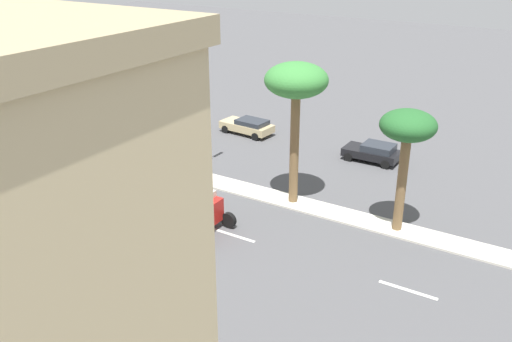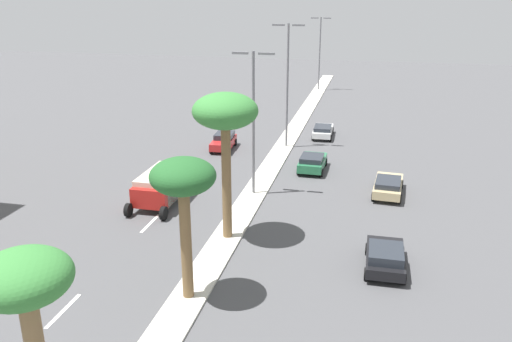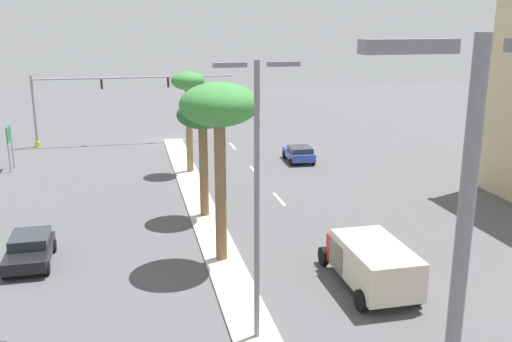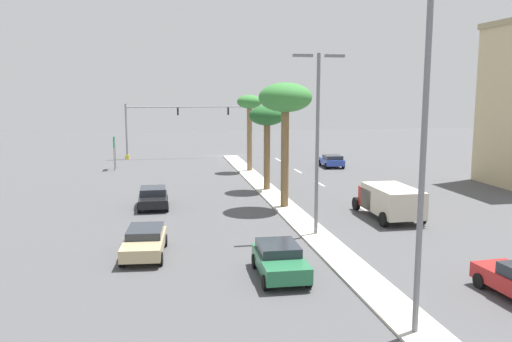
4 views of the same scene
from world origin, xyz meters
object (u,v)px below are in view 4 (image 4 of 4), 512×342
Objects in this scene: palm_tree_far at (267,119)px; sedan_green_mid at (280,260)px; box_truck at (389,200)px; palm_tree_near at (285,102)px; sedan_tan_far at (145,241)px; sedan_blue_left at (332,160)px; sedan_black_near at (153,197)px; directional_road_sign at (114,145)px; street_lamp_rear at (318,130)px; palm_tree_rear at (249,108)px; street_lamp_far at (424,141)px; traffic_signal_gantry at (168,122)px.

palm_tree_far is 21.06m from sedan_green_mid.
palm_tree_near is at bearing -35.39° from box_truck.
box_truck is (-15.37, -5.06, 0.49)m from sedan_tan_far.
sedan_tan_far is at bearing 55.61° from sedan_blue_left.
palm_tree_far is at bearing -152.07° from sedan_black_near.
palm_tree_far is 13.23m from box_truck.
palm_tree_near reaches higher than directional_road_sign.
palm_tree_far is 0.69× the size of street_lamp_rear.
palm_tree_rear is 36.97m from street_lamp_far.
sedan_tan_far is (0.28, 11.05, -0.02)m from sedan_black_near.
palm_tree_near is 2.11× the size of sedan_green_mid.
street_lamp_rear reaches higher than palm_tree_rear.
street_lamp_far is at bearing 75.60° from sedan_blue_left.
sedan_tan_far is (9.81, 26.45, -5.78)m from palm_tree_rear.
street_lamp_far is 2.78× the size of sedan_black_near.
box_truck reaches higher than sedan_blue_left.
palm_tree_rear is at bearing -91.33° from palm_tree_near.
directional_road_sign is 0.41× the size of palm_tree_near.
street_lamp_rear reaches higher than box_truck.
directional_road_sign is 14.80m from palm_tree_rear.
palm_tree_near is at bearing 122.34° from directional_road_sign.
box_truck is (-6.13, -15.58, -5.37)m from street_lamp_far.
palm_tree_rear is (-13.72, 3.89, 3.95)m from directional_road_sign.
street_lamp_rear is 12.52m from street_lamp_far.
box_truck is (-5.88, 10.88, -4.69)m from palm_tree_far.
traffic_signal_gantry reaches higher than sedan_green_mid.
directional_road_sign is at bearing -82.65° from sedan_tan_far.
street_lamp_far reaches higher than box_truck.
palm_tree_far is 13.95m from street_lamp_rear.
directional_road_sign is 0.35× the size of street_lamp_rear.
street_lamp_rear reaches higher than sedan_blue_left.
box_truck is at bearing 80.71° from sedan_blue_left.
palm_tree_far is at bearing -90.55° from street_lamp_far.
sedan_black_near is at bearing -44.46° from street_lamp_rear.
box_truck is (3.74, 22.86, 0.48)m from sedan_blue_left.
box_truck is at bearing 144.61° from palm_tree_near.
sedan_green_mid is 0.70× the size of box_truck.
directional_road_sign is 31.57m from street_lamp_rear.
sedan_black_near reaches higher than sedan_tan_far.
sedan_blue_left is at bearing -124.39° from sedan_tan_far.
street_lamp_far reaches higher than palm_tree_far.
palm_tree_far is at bearing 88.25° from palm_tree_rear.
sedan_blue_left is (-13.12, -32.09, -0.02)m from sedan_green_mid.
palm_tree_rear reaches higher than box_truck.
sedan_tan_far is at bearing 87.35° from traffic_signal_gantry.
sedan_black_near is (9.14, -1.76, -6.71)m from palm_tree_near.
street_lamp_far is at bearing 68.52° from box_truck.
directional_road_sign is at bearing 56.36° from traffic_signal_gantry.
palm_tree_far is 0.80× the size of palm_tree_near.
palm_tree_far reaches higher than box_truck.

